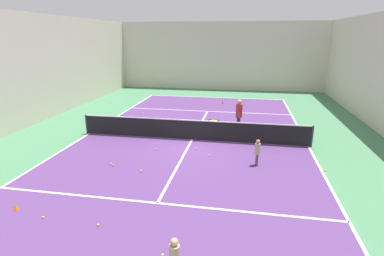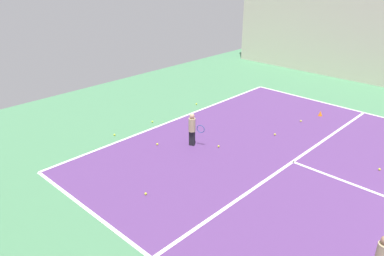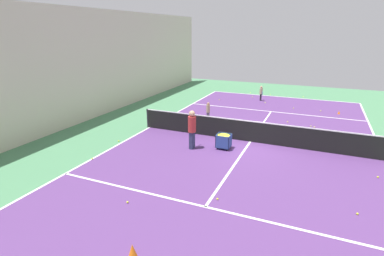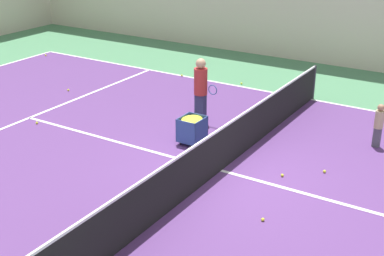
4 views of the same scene
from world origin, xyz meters
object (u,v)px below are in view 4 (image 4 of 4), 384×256
object	(u,v)px
tennis_net	(222,148)
ball_cart	(192,125)
child_midcourt	(379,123)
coach_at_net	(201,86)

from	to	relation	value
tennis_net	ball_cart	distance (m)	1.69
tennis_net	child_midcourt	world-z (taller)	child_midcourt
tennis_net	coach_at_net	distance (m)	3.09
coach_at_net	ball_cart	size ratio (longest dim) A/B	2.55
coach_at_net	ball_cart	world-z (taller)	coach_at_net
coach_at_net	child_midcourt	world-z (taller)	coach_at_net
coach_at_net	tennis_net	bearing A→B (deg)	-46.32
ball_cart	coach_at_net	bearing A→B (deg)	22.63
tennis_net	ball_cart	bearing A→B (deg)	55.35
tennis_net	ball_cart	xyz separation A→B (m)	(0.96, 1.39, -0.05)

